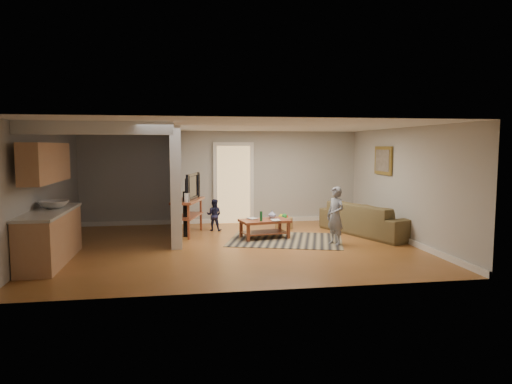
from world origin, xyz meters
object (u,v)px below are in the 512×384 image
speaker_right (186,211)px  child (335,245)px  tv_console (188,203)px  toddler (214,231)px  toy_basket (284,222)px  speaker_left (186,214)px  sofa (368,234)px  coffee_table (265,224)px

speaker_right → child: (3.13, -2.30, -0.46)m
tv_console → speaker_right: 0.74m
speaker_right → toddler: size_ratio=1.17×
speaker_right → toy_basket: bearing=11.7°
speaker_right → toy_basket: (2.47, -0.26, -0.30)m
tv_console → child: bearing=-12.2°
tv_console → speaker_left: 0.35m
sofa → toy_basket: toy_basket is taller
tv_console → speaker_right: size_ratio=1.54×
speaker_right → child: bearing=-18.7°
speaker_right → toddler: speaker_right is taller
sofa → coffee_table: coffee_table is taller
coffee_table → toddler: coffee_table is taller
sofa → toy_basket: (-1.83, 1.05, 0.16)m
speaker_right → child: speaker_right is taller
speaker_right → toy_basket: size_ratio=2.10×
child → toy_basket: bearing=174.1°
tv_console → toddler: size_ratio=1.80×
coffee_table → toddler: bearing=134.2°
toy_basket → toddler: toddler is taller
speaker_left → child: bearing=-3.6°
sofa → toy_basket: 2.12m
tv_console → child: 3.56m
tv_console → child: size_ratio=1.15×
coffee_table → sofa: bearing=1.4°
speaker_left → toddler: bearing=63.9°
child → toddler: (-2.43, 2.05, 0.00)m
speaker_right → child: size_ratio=0.75×
sofa → child: size_ratio=2.04×
toy_basket → speaker_right: bearing=174.0°
coffee_table → child: bearing=-34.6°
sofa → child: (-1.17, -0.99, 0.00)m
sofa → toddler: (-3.61, 1.05, 0.00)m
sofa → toy_basket: size_ratio=5.76×
tv_console → speaker_left: size_ratio=1.34×
child → toddler: child is taller
child → toddler: bearing=-153.8°
speaker_left → speaker_right: speaker_left is taller
sofa → child: 1.54m
speaker_right → toddler: 0.87m
speaker_left → toy_basket: bearing=35.3°
speaker_left → toddler: 1.09m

